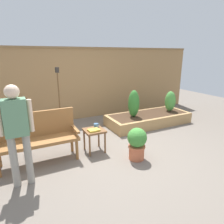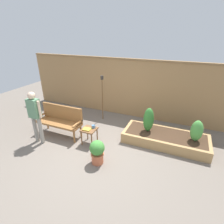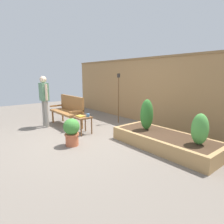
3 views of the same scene
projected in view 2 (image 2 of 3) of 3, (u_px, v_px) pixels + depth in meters
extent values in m
plane|color=#70665B|center=(96.00, 151.00, 4.80)|extent=(14.00, 14.00, 0.00)
cube|color=#A37A4C|center=(128.00, 89.00, 6.53)|extent=(8.40, 0.10, 2.10)
cube|color=olive|center=(129.00, 59.00, 6.08)|extent=(8.40, 0.14, 0.06)
cylinder|color=#936033|center=(81.00, 131.00, 5.41)|extent=(0.06, 0.06, 0.40)
cylinder|color=#936033|center=(74.00, 137.00, 5.11)|extent=(0.06, 0.06, 0.40)
cylinder|color=#936033|center=(47.00, 123.00, 5.88)|extent=(0.06, 0.06, 0.40)
cylinder|color=#936033|center=(40.00, 128.00, 5.58)|extent=(0.06, 0.06, 0.40)
cube|color=#936033|center=(59.00, 123.00, 5.40)|extent=(1.44, 0.48, 0.06)
cube|color=#936033|center=(62.00, 112.00, 5.46)|extent=(1.44, 0.06, 0.48)
cube|color=#936033|center=(41.00, 115.00, 5.59)|extent=(0.06, 0.48, 0.04)
cube|color=#936033|center=(78.00, 123.00, 5.09)|extent=(0.06, 0.48, 0.04)
cylinder|color=brown|center=(97.00, 135.00, 5.16)|extent=(0.04, 0.04, 0.44)
cylinder|color=brown|center=(92.00, 141.00, 4.88)|extent=(0.04, 0.04, 0.44)
cylinder|color=brown|center=(87.00, 133.00, 5.27)|extent=(0.04, 0.04, 0.44)
cylinder|color=brown|center=(82.00, 138.00, 5.00)|extent=(0.04, 0.04, 0.44)
cube|color=brown|center=(89.00, 130.00, 4.98)|extent=(0.40, 0.40, 0.04)
cylinder|color=teal|center=(93.00, 127.00, 5.01)|extent=(0.09, 0.09, 0.08)
torus|color=teal|center=(95.00, 127.00, 4.99)|extent=(0.06, 0.01, 0.06)
cube|color=gold|center=(87.00, 129.00, 4.92)|extent=(0.23, 0.18, 0.03)
cylinder|color=#C66642|center=(98.00, 158.00, 4.35)|extent=(0.29, 0.29, 0.24)
cylinder|color=#C66642|center=(97.00, 154.00, 4.29)|extent=(0.33, 0.33, 0.04)
sphere|color=#428938|center=(97.00, 148.00, 4.21)|extent=(0.37, 0.37, 0.37)
cube|color=#AD8451|center=(163.00, 147.00, 4.74)|extent=(2.40, 0.09, 0.30)
cube|color=#AD8451|center=(167.00, 131.00, 5.50)|extent=(2.40, 0.09, 0.30)
cube|color=#AD8451|center=(128.00, 130.00, 5.54)|extent=(0.09, 0.82, 0.30)
cube|color=#AD8451|center=(209.00, 148.00, 4.71)|extent=(0.09, 0.82, 0.30)
cube|color=#422D1E|center=(165.00, 138.00, 5.12)|extent=(2.22, 0.82, 0.30)
cylinder|color=brown|center=(148.00, 130.00, 5.22)|extent=(0.04, 0.04, 0.06)
ellipsoid|color=#33752D|center=(149.00, 120.00, 5.08)|extent=(0.30, 0.30, 0.74)
cylinder|color=brown|center=(195.00, 139.00, 4.75)|extent=(0.04, 0.04, 0.06)
ellipsoid|color=#4C9942|center=(197.00, 131.00, 4.64)|extent=(0.31, 0.31, 0.60)
cylinder|color=brown|center=(103.00, 100.00, 6.29)|extent=(0.03, 0.03, 1.51)
cylinder|color=#332D28|center=(102.00, 78.00, 5.94)|extent=(0.10, 0.10, 0.13)
cylinder|color=gray|center=(41.00, 131.00, 5.02)|extent=(0.11, 0.11, 0.82)
cylinder|color=gray|center=(36.00, 129.00, 5.09)|extent=(0.11, 0.11, 0.82)
cube|color=#5B8966|center=(34.00, 108.00, 4.77)|extent=(0.32, 0.20, 0.54)
cylinder|color=beige|center=(39.00, 109.00, 4.70)|extent=(0.07, 0.07, 0.49)
cylinder|color=beige|center=(28.00, 107.00, 4.85)|extent=(0.07, 0.07, 0.49)
sphere|color=beige|center=(31.00, 96.00, 4.62)|extent=(0.20, 0.20, 0.20)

